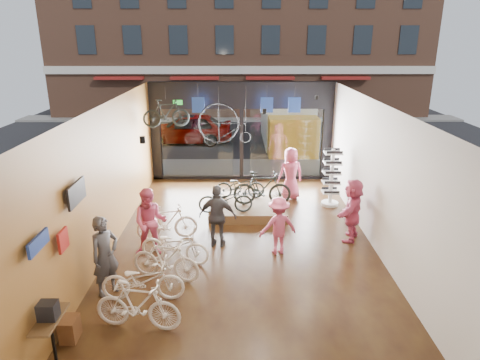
{
  "coord_description": "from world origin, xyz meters",
  "views": [
    {
      "loc": [
        -0.14,
        -10.28,
        5.38
      ],
      "look_at": [
        -0.08,
        1.4,
        1.47
      ],
      "focal_mm": 32.0,
      "sensor_mm": 36.0,
      "label": 1
    }
  ],
  "objects_px": {
    "street_car": "(187,128)",
    "display_bike_left": "(226,199)",
    "floor_bike_1": "(138,305)",
    "customer_4": "(291,174)",
    "display_bike_right": "(240,186)",
    "customer_3": "(278,226)",
    "box_truck": "(288,121)",
    "customer_0": "(105,256)",
    "customer_1": "(150,222)",
    "customer_2": "(218,216)",
    "display_bike_mid": "(262,188)",
    "display_platform": "(247,209)",
    "sunglasses_rack": "(331,178)",
    "penny_farthing": "(227,125)",
    "floor_bike_3": "(165,260)",
    "floor_bike_5": "(167,222)",
    "hung_bike": "(166,113)",
    "customer_5": "(352,210)",
    "floor_bike_4": "(175,245)",
    "floor_bike_2": "(143,280)"
  },
  "relations": [
    {
      "from": "street_car",
      "to": "floor_bike_5",
      "type": "height_order",
      "value": "street_car"
    },
    {
      "from": "floor_bike_1",
      "to": "penny_farthing",
      "type": "height_order",
      "value": "penny_farthing"
    },
    {
      "from": "floor_bike_1",
      "to": "customer_2",
      "type": "height_order",
      "value": "customer_2"
    },
    {
      "from": "floor_bike_2",
      "to": "customer_1",
      "type": "xyz_separation_m",
      "value": [
        -0.21,
        2.04,
        0.43
      ]
    },
    {
      "from": "customer_5",
      "to": "display_platform",
      "type": "bearing_deg",
      "value": -97.39
    },
    {
      "from": "penny_farthing",
      "to": "hung_bike",
      "type": "relative_size",
      "value": 1.11
    },
    {
      "from": "floor_bike_1",
      "to": "customer_4",
      "type": "xyz_separation_m",
      "value": [
        3.74,
        7.03,
        0.4
      ]
    },
    {
      "from": "display_bike_right",
      "to": "hung_bike",
      "type": "bearing_deg",
      "value": 63.05
    },
    {
      "from": "display_bike_mid",
      "to": "display_bike_right",
      "type": "bearing_deg",
      "value": 49.13
    },
    {
      "from": "box_truck",
      "to": "customer_1",
      "type": "xyz_separation_m",
      "value": [
        -4.77,
        -11.28,
        -0.5
      ]
    },
    {
      "from": "display_bike_right",
      "to": "customer_3",
      "type": "distance_m",
      "value": 3.38
    },
    {
      "from": "display_bike_left",
      "to": "box_truck",
      "type": "bearing_deg",
      "value": -21.03
    },
    {
      "from": "box_truck",
      "to": "customer_1",
      "type": "relative_size",
      "value": 3.95
    },
    {
      "from": "street_car",
      "to": "customer_5",
      "type": "bearing_deg",
      "value": 26.97
    },
    {
      "from": "customer_3",
      "to": "penny_farthing",
      "type": "relative_size",
      "value": 0.88
    },
    {
      "from": "display_platform",
      "to": "floor_bike_1",
      "type": "bearing_deg",
      "value": -111.4
    },
    {
      "from": "display_bike_left",
      "to": "street_car",
      "type": "bearing_deg",
      "value": 9.16
    },
    {
      "from": "box_truck",
      "to": "customer_0",
      "type": "bearing_deg",
      "value": -112.41
    },
    {
      "from": "floor_bike_3",
      "to": "display_platform",
      "type": "distance_m",
      "value": 4.38
    },
    {
      "from": "floor_bike_4",
      "to": "customer_2",
      "type": "relative_size",
      "value": 1.03
    },
    {
      "from": "display_bike_left",
      "to": "customer_4",
      "type": "distance_m",
      "value": 2.95
    },
    {
      "from": "street_car",
      "to": "display_bike_left",
      "type": "xyz_separation_m",
      "value": [
        2.3,
        -10.22,
        -0.07
      ]
    },
    {
      "from": "display_bike_right",
      "to": "sunglasses_rack",
      "type": "distance_m",
      "value": 3.04
    },
    {
      "from": "floor_bike_3",
      "to": "floor_bike_1",
      "type": "bearing_deg",
      "value": -171.42
    },
    {
      "from": "display_bike_right",
      "to": "customer_3",
      "type": "xyz_separation_m",
      "value": [
        0.97,
        -3.24,
        0.04
      ]
    },
    {
      "from": "box_truck",
      "to": "floor_bike_3",
      "type": "xyz_separation_m",
      "value": [
        -4.21,
        -12.51,
        -0.89
      ]
    },
    {
      "from": "customer_3",
      "to": "penny_farthing",
      "type": "distance_m",
      "value": 5.09
    },
    {
      "from": "street_car",
      "to": "floor_bike_3",
      "type": "height_order",
      "value": "street_car"
    },
    {
      "from": "customer_1",
      "to": "customer_4",
      "type": "xyz_separation_m",
      "value": [
        4.05,
        4.02,
        0.01
      ]
    },
    {
      "from": "display_bike_left",
      "to": "customer_0",
      "type": "height_order",
      "value": "customer_0"
    },
    {
      "from": "floor_bike_3",
      "to": "customer_1",
      "type": "bearing_deg",
      "value": 41.01
    },
    {
      "from": "floor_bike_4",
      "to": "floor_bike_3",
      "type": "bearing_deg",
      "value": -174.35
    },
    {
      "from": "display_bike_mid",
      "to": "display_platform",
      "type": "bearing_deg",
      "value": 92.24
    },
    {
      "from": "display_bike_left",
      "to": "customer_0",
      "type": "xyz_separation_m",
      "value": [
        -2.48,
        -3.85,
        0.18
      ]
    },
    {
      "from": "customer_0",
      "to": "customer_1",
      "type": "height_order",
      "value": "customer_0"
    },
    {
      "from": "customer_2",
      "to": "sunglasses_rack",
      "type": "xyz_separation_m",
      "value": [
        3.63,
        2.93,
        0.11
      ]
    },
    {
      "from": "display_bike_right",
      "to": "customer_1",
      "type": "relative_size",
      "value": 0.91
    },
    {
      "from": "display_platform",
      "to": "customer_1",
      "type": "xyz_separation_m",
      "value": [
        -2.54,
        -2.67,
        0.75
      ]
    },
    {
      "from": "box_truck",
      "to": "sunglasses_rack",
      "type": "bearing_deg",
      "value": -85.95
    },
    {
      "from": "box_truck",
      "to": "floor_bike_1",
      "type": "bearing_deg",
      "value": -107.31
    },
    {
      "from": "box_truck",
      "to": "display_bike_mid",
      "type": "xyz_separation_m",
      "value": [
        -1.77,
        -8.6,
        -0.55
      ]
    },
    {
      "from": "floor_bike_5",
      "to": "sunglasses_rack",
      "type": "distance_m",
      "value": 5.67
    },
    {
      "from": "floor_bike_1",
      "to": "customer_4",
      "type": "relative_size",
      "value": 0.94
    },
    {
      "from": "display_bike_right",
      "to": "floor_bike_5",
      "type": "bearing_deg",
      "value": 138.68
    },
    {
      "from": "customer_3",
      "to": "customer_2",
      "type": "bearing_deg",
      "value": -29.26
    },
    {
      "from": "customer_4",
      "to": "hung_bike",
      "type": "height_order",
      "value": "hung_bike"
    },
    {
      "from": "floor_bike_3",
      "to": "sunglasses_rack",
      "type": "bearing_deg",
      "value": -29.48
    },
    {
      "from": "floor_bike_4",
      "to": "display_bike_right",
      "type": "bearing_deg",
      "value": -10.78
    },
    {
      "from": "customer_5",
      "to": "display_bike_left",
      "type": "bearing_deg",
      "value": -83.77
    },
    {
      "from": "sunglasses_rack",
      "to": "customer_0",
      "type": "bearing_deg",
      "value": -134.1
    }
  ]
}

